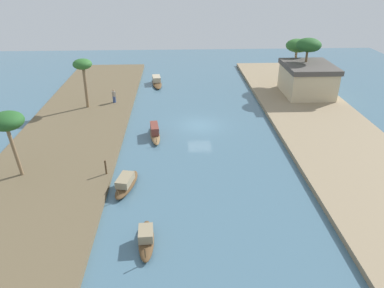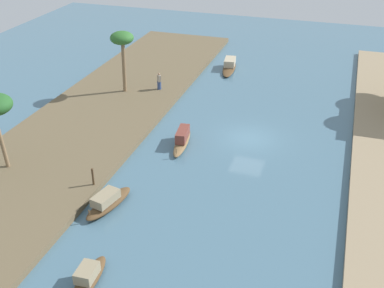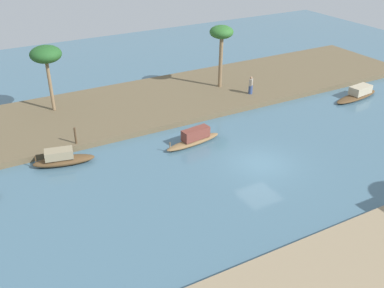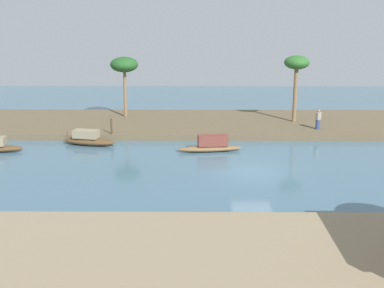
# 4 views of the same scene
# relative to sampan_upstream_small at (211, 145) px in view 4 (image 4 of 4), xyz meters

# --- Properties ---
(river_water) EXTENTS (73.08, 73.08, 0.00)m
(river_water) POSITION_rel_sampan_upstream_small_xyz_m (-2.46, 4.59, -0.45)
(river_water) COLOR #476B7F
(river_water) RESTS_ON ground
(riverbank_left) EXTENTS (47.59, 10.24, 0.43)m
(riverbank_left) POSITION_rel_sampan_upstream_small_xyz_m (-2.46, -8.16, -0.24)
(riverbank_left) COLOR brown
(riverbank_left) RESTS_ON ground
(riverbank_right) EXTENTS (47.59, 10.24, 0.43)m
(riverbank_right) POSITION_rel_sampan_upstream_small_xyz_m (-2.46, 17.33, -0.24)
(riverbank_right) COLOR #937F60
(riverbank_right) RESTS_ON ground
(sampan_upstream_small) EXTENTS (4.57, 1.44, 1.18)m
(sampan_upstream_small) POSITION_rel_sampan_upstream_small_xyz_m (0.00, 0.00, 0.00)
(sampan_upstream_small) COLOR brown
(sampan_upstream_small) RESTS_ON river_water
(sampan_open_hull) EXTENTS (4.11, 1.97, 1.11)m
(sampan_open_hull) POSITION_rel_sampan_upstream_small_xyz_m (8.92, -1.71, -0.02)
(sampan_open_hull) COLOR brown
(sampan_open_hull) RESTS_ON river_water
(person_on_near_bank) EXTENTS (0.50, 0.50, 1.58)m
(person_on_near_bank) POSITION_rel_sampan_upstream_small_xyz_m (-8.62, -5.20, 0.68)
(person_on_near_bank) COLOR #33477A
(person_on_near_bank) RESTS_ON riverbank_left
(mooring_post) EXTENTS (0.14, 0.14, 1.19)m
(mooring_post) POSITION_rel_sampan_upstream_small_xyz_m (7.48, -3.43, 0.57)
(mooring_post) COLOR #4C3823
(mooring_post) RESTS_ON riverbank_left
(palm_tree_left_near) EXTENTS (2.07, 2.07, 5.56)m
(palm_tree_left_near) POSITION_rel_sampan_upstream_small_xyz_m (-7.24, -7.99, 4.70)
(palm_tree_left_near) COLOR #7F6647
(palm_tree_left_near) RESTS_ON riverbank_left
(palm_tree_left_far) EXTENTS (2.42, 2.42, 5.25)m
(palm_tree_left_far) POSITION_rel_sampan_upstream_small_xyz_m (7.30, -10.16, 4.47)
(palm_tree_left_far) COLOR #7F6647
(palm_tree_left_far) RESTS_ON riverbank_left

